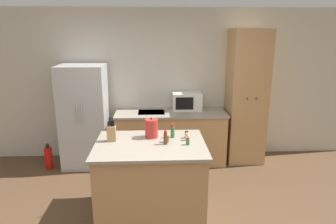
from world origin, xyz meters
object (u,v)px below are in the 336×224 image
microwave (187,101)px  spice_bottle_tall_dark (188,141)px  refrigerator (85,116)px  knife_block (112,133)px  fire_extinguisher (49,158)px  pantry_cabinet (246,97)px  spice_bottle_green_herb (187,137)px  kettle (152,128)px  spice_bottle_short_red (173,131)px  spice_bottle_amber_oil (166,138)px  spice_bottle_pale_salt (187,135)px  spice_bottle_orange_cap (166,138)px

microwave → spice_bottle_tall_dark: microwave is taller
refrigerator → knife_block: (0.64, -1.44, 0.19)m
refrigerator → microwave: (1.72, 0.16, 0.20)m
knife_block → fire_extinguisher: (-1.24, 1.26, -0.85)m
pantry_cabinet → spice_bottle_green_herb: pantry_cabinet is taller
microwave → kettle: size_ratio=1.93×
spice_bottle_short_red → spice_bottle_tall_dark: bearing=-57.4°
refrigerator → pantry_cabinet: pantry_cabinet is taller
refrigerator → fire_extinguisher: 0.91m
spice_bottle_amber_oil → spice_bottle_pale_salt: (0.26, 0.13, -0.00)m
spice_bottle_amber_oil → spice_bottle_pale_salt: 0.29m
microwave → spice_bottle_short_red: (-0.34, -1.51, -0.03)m
knife_block → spice_bottle_orange_cap: size_ratio=1.74×
refrigerator → spice_bottle_orange_cap: bearing=-50.9°
microwave → knife_block: (-1.08, -1.60, -0.00)m
knife_block → spice_bottle_green_herb: 0.91m
refrigerator → microwave: size_ratio=3.43×
spice_bottle_pale_salt → fire_extinguisher: spice_bottle_pale_salt is taller
spice_bottle_pale_salt → spice_bottle_orange_cap: (-0.27, -0.20, 0.04)m
spice_bottle_pale_salt → spice_bottle_green_herb: bearing=-91.3°
kettle → spice_bottle_pale_salt: bearing=-5.6°
knife_block → spice_bottle_green_herb: size_ratio=3.24×
spice_bottle_green_herb → kettle: 0.46m
spice_bottle_tall_dark → spice_bottle_orange_cap: (-0.26, 0.03, 0.04)m
spice_bottle_short_red → spice_bottle_amber_oil: (-0.08, -0.16, -0.04)m
spice_bottle_tall_dark → spice_bottle_green_herb: (0.01, 0.15, 0.00)m
spice_bottle_amber_oil → spice_bottle_tall_dark: bearing=-22.0°
pantry_cabinet → fire_extinguisher: (-3.32, -0.24, -0.94)m
refrigerator → spice_bottle_short_red: bearing=-44.5°
pantry_cabinet → spice_bottle_short_red: pantry_cabinet is taller
pantry_cabinet → spice_bottle_tall_dark: size_ratio=25.59×
pantry_cabinet → spice_bottle_pale_salt: 1.85m
spice_bottle_pale_salt → knife_block: bearing=-175.8°
knife_block → spice_bottle_tall_dark: 0.92m
spice_bottle_amber_oil → microwave: bearing=75.7°
knife_block → spice_bottle_green_herb: knife_block is taller
spice_bottle_short_red → spice_bottle_pale_salt: bearing=-7.1°
kettle → fire_extinguisher: 2.24m
pantry_cabinet → kettle: (-1.60, -1.39, -0.07)m
knife_block → spice_bottle_amber_oil: (0.65, -0.07, -0.06)m
kettle → knife_block: bearing=-167.0°
spice_bottle_tall_dark → spice_bottle_orange_cap: size_ratio=0.52×
microwave → kettle: same height
spice_bottle_green_herb → spice_bottle_pale_salt: (0.00, 0.09, -0.00)m
refrigerator → spice_bottle_pale_salt: (1.55, -1.37, 0.13)m
spice_bottle_green_herb → spice_bottle_orange_cap: 0.29m
spice_bottle_short_red → kettle: kettle is taller
pantry_cabinet → fire_extinguisher: bearing=-175.9°
microwave → kettle: 1.61m
pantry_cabinet → knife_block: size_ratio=7.63×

